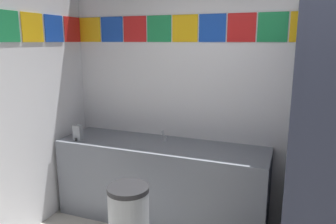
# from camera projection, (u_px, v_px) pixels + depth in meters

# --- Properties ---
(wall_back) EXTENTS (4.29, 0.09, 2.82)m
(wall_back) POSITION_uv_depth(u_px,v_px,m) (269.00, 89.00, 3.17)
(wall_back) COLOR silver
(wall_back) RESTS_ON ground_plane
(vanity_counter) EXTENTS (2.18, 0.62, 0.84)m
(vanity_counter) POSITION_uv_depth(u_px,v_px,m) (161.00, 181.00, 3.42)
(vanity_counter) COLOR slate
(vanity_counter) RESTS_ON ground_plane
(faucet_center) EXTENTS (0.04, 0.10, 0.14)m
(faucet_center) POSITION_uv_depth(u_px,v_px,m) (164.00, 137.00, 3.40)
(faucet_center) COLOR silver
(faucet_center) RESTS_ON vanity_counter
(soap_dispenser) EXTENTS (0.09, 0.09, 0.16)m
(soap_dispenser) POSITION_uv_depth(u_px,v_px,m) (78.00, 133.00, 3.45)
(soap_dispenser) COLOR gray
(soap_dispenser) RESTS_ON vanity_counter
(stall_divider) EXTENTS (0.92, 1.33, 2.20)m
(stall_divider) POSITION_uv_depth(u_px,v_px,m) (316.00, 156.00, 2.22)
(stall_divider) COLOR #33384C
(stall_divider) RESTS_ON ground_plane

